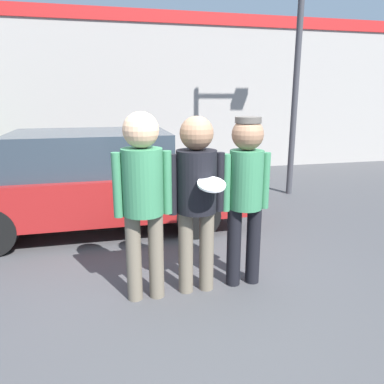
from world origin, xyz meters
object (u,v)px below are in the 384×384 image
object	(u,v)px
person_left	(143,189)
parked_car_near	(97,180)
person_right	(246,186)
person_middle_with_frisbee	(197,189)
street_lamp	(313,10)

from	to	relation	value
person_left	parked_car_near	bearing A→B (deg)	101.01
person_right	parked_car_near	xyz separation A→B (m)	(-1.51, 2.27, -0.35)
person_left	person_middle_with_frisbee	bearing A→B (deg)	3.13
person_left	parked_car_near	size ratio (longest dim) A/B	0.42
person_right	person_middle_with_frisbee	bearing A→B (deg)	-176.61
person_middle_with_frisbee	street_lamp	xyz separation A→B (m)	(3.12, 3.43, 2.43)
person_left	street_lamp	bearing A→B (deg)	43.42
person_right	parked_car_near	world-z (taller)	person_right
person_middle_with_frisbee	person_right	world-z (taller)	person_middle_with_frisbee
parked_car_near	street_lamp	world-z (taller)	street_lamp
person_right	parked_car_near	size ratio (longest dim) A/B	0.41
person_right	person_left	bearing A→B (deg)	-176.74
person_left	person_middle_with_frisbee	xyz separation A→B (m)	(0.53, 0.03, -0.03)
person_middle_with_frisbee	street_lamp	size ratio (longest dim) A/B	0.32
person_left	person_right	xyz separation A→B (m)	(1.06, 0.06, -0.05)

